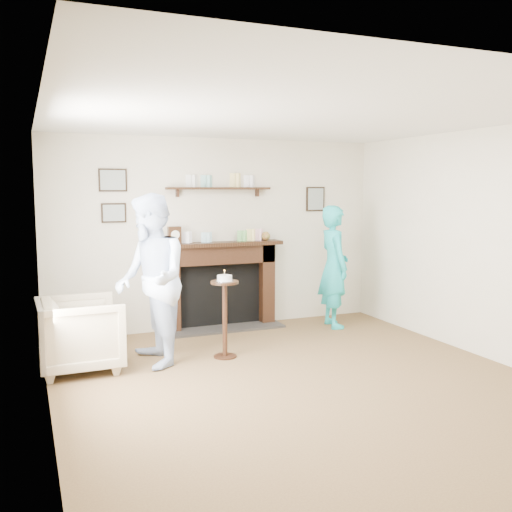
# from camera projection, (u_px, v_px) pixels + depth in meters

# --- Properties ---
(ground) EXTENTS (5.00, 5.00, 0.00)m
(ground) POSITION_uv_depth(u_px,v_px,m) (302.00, 384.00, 5.42)
(ground) COLOR brown
(ground) RESTS_ON ground
(room_shell) EXTENTS (4.54, 5.02, 2.52)m
(room_shell) POSITION_uv_depth(u_px,v_px,m) (273.00, 210.00, 5.86)
(room_shell) COLOR beige
(room_shell) RESTS_ON ground
(armchair) EXTENTS (0.84, 0.82, 0.75)m
(armchair) POSITION_uv_depth(u_px,v_px,m) (82.00, 370.00, 5.84)
(armchair) COLOR tan
(armchair) RESTS_ON ground
(man) EXTENTS (0.71, 0.90, 1.81)m
(man) POSITION_uv_depth(u_px,v_px,m) (153.00, 365.00, 6.00)
(man) COLOR silver
(man) RESTS_ON ground
(woman) EXTENTS (0.47, 0.64, 1.63)m
(woman) POSITION_uv_depth(u_px,v_px,m) (333.00, 326.00, 7.70)
(woman) COLOR #21BB9E
(woman) RESTS_ON ground
(pedestal_table) EXTENTS (0.30, 0.30, 0.97)m
(pedestal_table) POSITION_uv_depth(u_px,v_px,m) (225.00, 304.00, 6.21)
(pedestal_table) COLOR black
(pedestal_table) RESTS_ON ground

